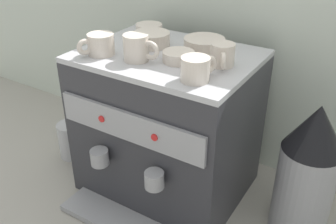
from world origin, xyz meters
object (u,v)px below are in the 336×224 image
Objects in this scene: ceramic_cup_0 at (100,44)px; ceramic_bowl_3 at (179,57)px; ceramic_bowl_0 at (149,29)px; milk_pitcher at (71,140)px; ceramic_cup_1 at (222,56)px; ceramic_cup_3 at (196,69)px; coffee_grinder at (308,171)px; ceramic_cup_2 at (137,48)px; ceramic_bowl_2 at (152,39)px; ceramic_bowl_1 at (204,44)px; espresso_machine at (167,125)px.

ceramic_cup_0 reaches higher than ceramic_bowl_3.
ceramic_bowl_0 is 0.54m from milk_pitcher.
ceramic_cup_1 is 0.90× the size of ceramic_cup_3.
coffee_grinder is at bearing 10.77° from ceramic_bowl_3.
ceramic_bowl_3 reaches higher than milk_pitcher.
ceramic_bowl_0 is at bearing 117.09° from ceramic_cup_2.
ceramic_cup_0 is 0.17m from ceramic_bowl_2.
ceramic_cup_0 is 0.32m from ceramic_bowl_1.
ceramic_cup_2 reaches higher than ceramic_bowl_1.
coffee_grinder is (0.38, -0.05, -0.30)m from ceramic_bowl_1.
ceramic_bowl_3 is (0.14, -0.07, -0.01)m from ceramic_bowl_2.
ceramic_cup_2 reaches higher than ceramic_cup_1.
ceramic_bowl_1 is 0.68m from milk_pitcher.
ceramic_cup_0 is 0.25× the size of coffee_grinder.
ceramic_bowl_2 is 0.16m from ceramic_bowl_3.
milk_pitcher is (-0.37, 0.04, -0.46)m from ceramic_cup_2.
ceramic_cup_2 reaches higher than espresso_machine.
ceramic_cup_0 is 0.96× the size of ceramic_cup_2.
coffee_grinder is (0.29, 0.16, -0.31)m from ceramic_cup_3.
ceramic_cup_2 reaches higher than ceramic_bowl_3.
ceramic_bowl_1 is 0.48m from coffee_grinder.
ceramic_cup_0 and ceramic_cup_3 have the same top height.
ceramic_cup_2 is at bearing -62.91° from ceramic_bowl_0.
ceramic_cup_3 is 0.29m from ceramic_bowl_2.
milk_pitcher is at bearing -163.32° from ceramic_bowl_1.
espresso_machine is 5.74× the size of ceramic_bowl_3.
espresso_machine is 5.45× the size of ceramic_cup_1.
ceramic_bowl_3 is 0.64× the size of milk_pitcher.
ceramic_cup_0 is at bearing -12.51° from milk_pitcher.
ceramic_bowl_2 reaches higher than espresso_machine.
ceramic_cup_2 is 0.98× the size of ceramic_bowl_2.
ceramic_bowl_0 is at bearing 169.92° from ceramic_bowl_1.
ceramic_cup_2 is 1.23× the size of ceramic_bowl_3.
ceramic_cup_3 is at bearing -39.97° from ceramic_bowl_3.
ceramic_bowl_1 is at bearing 172.20° from coffee_grinder.
ceramic_cup_2 reaches higher than milk_pitcher.
ceramic_cup_0 is at bearing -166.42° from coffee_grinder.
ceramic_cup_1 is at bearing 21.33° from ceramic_cup_2.
ceramic_cup_1 and ceramic_cup_3 have the same top height.
ceramic_bowl_2 is at bearing 152.73° from ceramic_bowl_3.
espresso_machine is at bearing -129.90° from ceramic_bowl_1.
ceramic_cup_3 is 0.74m from milk_pitcher.
ceramic_cup_2 is 0.12m from ceramic_bowl_3.
ceramic_bowl_1 is 0.29× the size of coffee_grinder.
milk_pitcher is at bearing 174.54° from ceramic_cup_2.
ceramic_bowl_2 is at bearing -179.84° from coffee_grinder.
ceramic_bowl_3 is at bearing 2.44° from milk_pitcher.
ceramic_bowl_2 is (-0.25, 0.16, -0.01)m from ceramic_cup_3.
ceramic_bowl_2 is 0.27× the size of coffee_grinder.
ceramic_cup_0 is (-0.17, -0.11, 0.28)m from espresso_machine.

